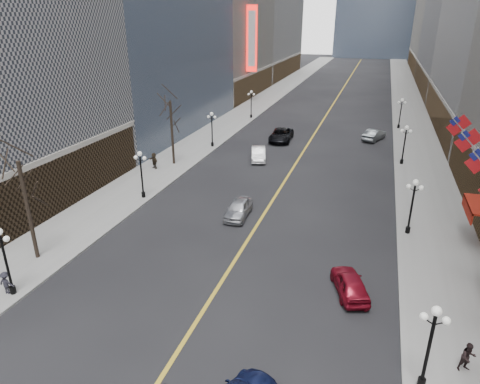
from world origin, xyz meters
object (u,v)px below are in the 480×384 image
Objects in this scene: streetlamp_east_0 at (431,340)px; streetlamp_west_3 at (251,101)px; car_sb_mid at (350,283)px; streetlamp_east_3 at (401,110)px; streetlamp_east_1 at (413,201)px; car_sb_far at (374,135)px; streetlamp_east_2 at (405,141)px; car_nb_far at (281,135)px; streetlamp_west_0 at (4,255)px; car_nb_near at (239,208)px; streetlamp_west_2 at (212,126)px; streetlamp_west_1 at (141,170)px; car_nb_mid at (258,154)px.

streetlamp_east_0 is 1.00× the size of streetlamp_west_3.
streetlamp_east_0 is 7.92m from car_sb_mid.
streetlamp_east_3 is (0.00, 52.00, 0.00)m from streetlamp_east_0.
streetlamp_east_3 is 1.00× the size of streetlamp_west_3.
streetlamp_east_0 is 1.00× the size of streetlamp_east_1.
car_sb_far reaches higher than car_sb_mid.
streetlamp_east_2 is 16.82m from car_nb_far.
car_nb_near is at bearing 56.95° from streetlamp_west_0.
streetlamp_west_3 is (0.00, 18.00, 0.00)m from streetlamp_west_2.
streetlamp_west_2 is at bearing 90.00° from streetlamp_west_0.
streetlamp_west_2 is 22.70m from car_sb_far.
streetlamp_east_2 and streetlamp_west_1 have the same top height.
streetlamp_east_2 is at bearing 90.00° from streetlamp_east_0.
car_sb_far is at bearing 108.55° from streetlamp_east_2.
car_nb_far is at bearing 111.46° from streetlamp_east_0.
streetlamp_west_0 is at bearing -145.86° from streetlamp_east_1.
streetlamp_east_0 is 16.00m from streetlamp_east_1.
streetlamp_west_2 is 0.97× the size of car_nb_mid.
streetlamp_west_1 is 34.70m from car_sb_far.
streetlamp_west_1 and streetlamp_west_3 have the same top height.
car_sb_far is at bearing 54.32° from streetlamp_west_1.
car_nb_near is 1.05× the size of car_sb_mid.
car_nb_far is at bearing 92.19° from car_nb_near.
streetlamp_east_3 is 19.94m from car_nb_far.
streetlamp_west_2 is at bearing 180.00° from streetlamp_east_2.
streetlamp_west_3 is at bearing -85.86° from car_sb_mid.
car_nb_mid is 0.98× the size of car_sb_far.
car_nb_mid is (7.21, 14.72, -2.14)m from streetlamp_west_1.
streetlamp_east_0 is 1.07× the size of car_sb_mid.
streetlamp_west_0 is at bearing -125.13° from car_nb_near.
streetlamp_east_1 and streetlamp_west_2 have the same top height.
streetlamp_east_1 is at bearing -131.35° from car_sb_mid.
streetlamp_west_3 is 22.57m from car_nb_mid.
streetlamp_west_2 is (-23.60, -18.00, 0.00)m from streetlamp_east_3.
streetlamp_west_1 is (-23.60, 0.00, 0.00)m from streetlamp_east_1.
streetlamp_east_1 is at bearing -37.33° from streetlamp_west_2.
streetlamp_west_3 reaches higher than car_nb_near.
car_sb_mid is at bearing -42.21° from car_nb_near.
car_nb_far is (-15.65, 39.81, -2.07)m from streetlamp_east_0.
car_nb_far is at bearing 36.18° from streetlamp_west_2.
streetlamp_east_2 and streetlamp_west_0 have the same top height.
streetlamp_east_0 reaches higher than car_nb_near.
streetlamp_east_1 and streetlamp_west_0 have the same top height.
streetlamp_west_0 is at bearing -1.02° from car_sb_mid.
streetlamp_west_1 is 0.95× the size of car_sb_far.
car_nb_far is 35.26m from car_sb_mid.
streetlamp_west_1 is 1.00× the size of streetlamp_west_2.
streetlamp_east_2 reaches higher than car_sb_mid.
streetlamp_west_0 reaches higher than car_nb_far.
car_nb_mid is (7.21, -3.28, -2.14)m from streetlamp_west_2.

